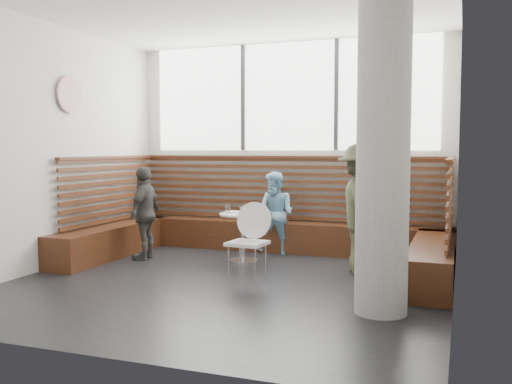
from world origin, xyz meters
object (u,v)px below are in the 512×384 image
(cafe_table, at_px, (243,227))
(child_left, at_px, (145,213))
(adult_man, at_px, (362,208))
(cafe_chair, at_px, (250,235))
(concrete_column, at_px, (383,146))
(child_back, at_px, (276,213))

(cafe_table, relative_size, child_left, 0.51)
(adult_man, relative_size, child_left, 1.26)
(adult_man, height_order, child_left, adult_man)
(cafe_chair, height_order, adult_man, adult_man)
(concrete_column, distance_m, cafe_chair, 2.15)
(child_back, bearing_deg, child_left, -131.38)
(cafe_table, bearing_deg, child_back, 67.53)
(concrete_column, distance_m, cafe_table, 3.07)
(child_back, relative_size, child_left, 0.93)
(cafe_chair, bearing_deg, adult_man, 39.99)
(cafe_table, relative_size, cafe_chair, 0.73)
(child_back, xyz_separation_m, child_left, (-1.65, -0.95, 0.04))
(concrete_column, distance_m, child_left, 3.98)
(cafe_table, height_order, child_left, child_left)
(concrete_column, height_order, cafe_chair, concrete_column)
(concrete_column, bearing_deg, cafe_chair, 152.71)
(cafe_chair, bearing_deg, concrete_column, -22.33)
(concrete_column, bearing_deg, child_back, 126.49)
(concrete_column, xyz_separation_m, child_left, (-3.53, 1.59, -0.94))
(child_back, bearing_deg, cafe_table, -93.88)
(cafe_table, height_order, adult_man, adult_man)
(adult_man, distance_m, child_left, 3.07)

